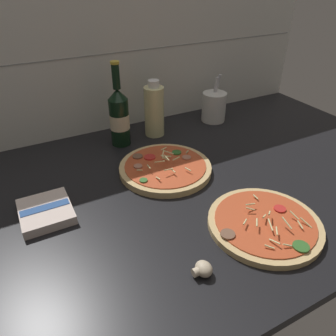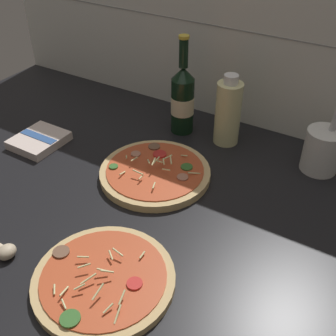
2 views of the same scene
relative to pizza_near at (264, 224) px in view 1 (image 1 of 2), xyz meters
The scene contains 9 objects.
counter_slab 25.86cm from the pizza_near, 108.53° to the left, with size 160.00×90.00×2.50cm.
tile_backsplash 75.26cm from the pizza_near, 96.68° to the left, with size 160.00×1.13×60.00cm.
pizza_near is the anchor object (origin of this frame).
pizza_far 34.37cm from the pizza_near, 106.15° to the left, with size 27.82×27.82×5.59cm.
beer_bottle 58.71cm from the pizza_near, 104.83° to the left, with size 6.62×6.62×28.30cm.
oil_bottle 57.80cm from the pizza_near, 91.29° to the left, with size 7.04×7.04×20.12cm.
mushroom_left 21.37cm from the pizza_near, 166.69° to the right, with size 4.21×4.01×2.81cm.
utensil_crock 62.77cm from the pizza_near, 66.64° to the left, with size 9.32×9.32×18.15cm.
dish_towel 53.78cm from the pizza_near, 147.60° to the left, with size 12.46×13.87×2.56cm.
Camera 1 is at (-39.90, -65.68, 56.58)cm, focal length 35.00 mm.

